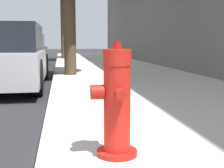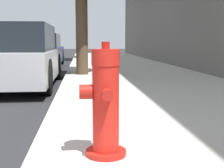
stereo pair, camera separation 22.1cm
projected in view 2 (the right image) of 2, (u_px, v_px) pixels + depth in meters
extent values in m
cylinder|color=red|center=(106.00, 152.00, 2.24)|extent=(0.29, 0.29, 0.04)
cylinder|color=red|center=(106.00, 109.00, 2.20)|extent=(0.19, 0.19, 0.61)
cylinder|color=red|center=(106.00, 57.00, 2.15)|extent=(0.20, 0.20, 0.11)
cylinder|color=red|center=(106.00, 45.00, 2.14)|extent=(0.06, 0.06, 0.05)
cylinder|color=red|center=(107.00, 95.00, 2.05)|extent=(0.08, 0.08, 0.08)
cylinder|color=red|center=(104.00, 89.00, 2.31)|extent=(0.08, 0.08, 0.08)
cylinder|color=red|center=(86.00, 92.00, 2.17)|extent=(0.09, 0.10, 0.10)
cube|color=#B7B7BC|center=(13.00, 64.00, 6.64)|extent=(1.77, 3.83, 0.59)
cube|color=black|center=(10.00, 38.00, 6.41)|extent=(1.63, 2.11, 0.54)
cylinder|color=black|center=(56.00, 67.00, 7.90)|extent=(0.20, 0.66, 0.66)
cylinder|color=black|center=(46.00, 77.00, 5.56)|extent=(0.20, 0.66, 0.66)
cube|color=navy|center=(38.00, 55.00, 11.89)|extent=(1.77, 4.09, 0.58)
cube|color=black|center=(37.00, 41.00, 11.66)|extent=(1.63, 2.25, 0.50)
cylinder|color=black|center=(22.00, 57.00, 13.09)|extent=(0.20, 0.61, 0.61)
cylinder|color=black|center=(61.00, 57.00, 13.24)|extent=(0.20, 0.61, 0.61)
cylinder|color=black|center=(9.00, 61.00, 10.59)|extent=(0.20, 0.61, 0.61)
cylinder|color=black|center=(57.00, 61.00, 10.74)|extent=(0.20, 0.61, 0.61)
cylinder|color=brown|center=(82.00, 20.00, 7.63)|extent=(0.29, 0.29, 2.67)
cylinder|color=brown|center=(80.00, 24.00, 15.14)|extent=(0.27, 0.27, 3.35)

